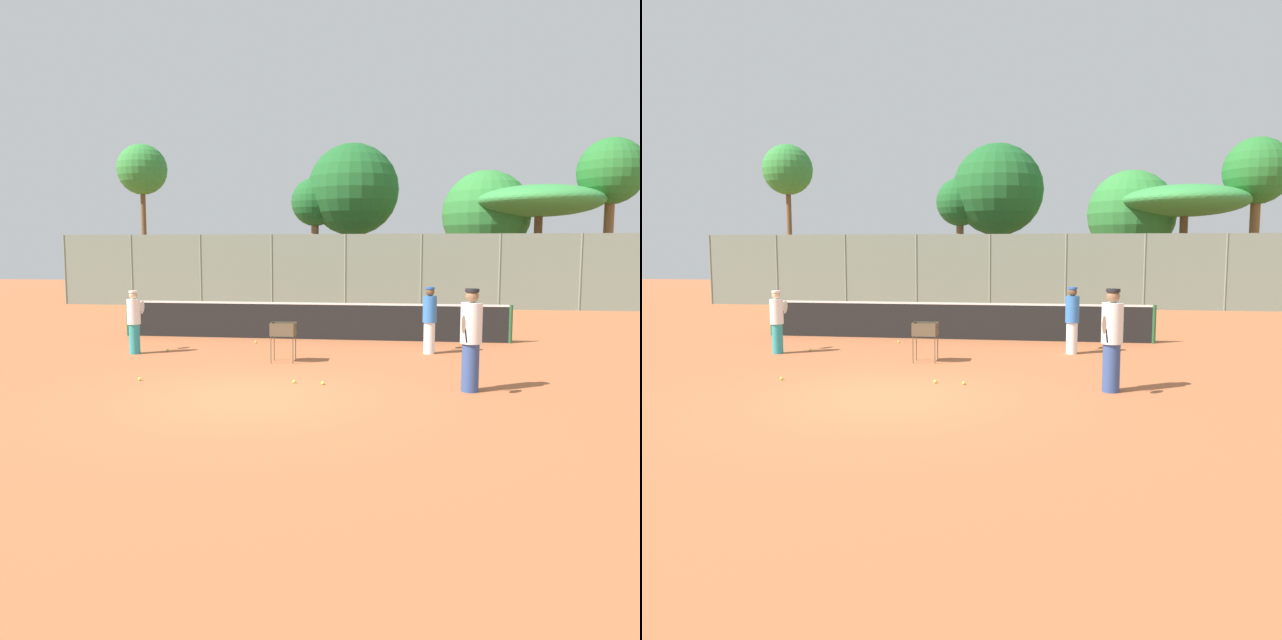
{
  "view_description": "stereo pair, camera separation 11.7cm",
  "coord_description": "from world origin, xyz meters",
  "views": [
    {
      "loc": [
        2.71,
        -10.48,
        2.59
      ],
      "look_at": [
        0.78,
        3.45,
        1.0
      ],
      "focal_mm": 35.0,
      "sensor_mm": 36.0,
      "label": 1
    },
    {
      "loc": [
        2.83,
        -10.47,
        2.59
      ],
      "look_at": [
        0.78,
        3.45,
        1.0
      ],
      "focal_mm": 35.0,
      "sensor_mm": 36.0,
      "label": 2
    }
  ],
  "objects": [
    {
      "name": "tree_1",
      "position": [
        12.11,
        20.75,
        6.11
      ],
      "size": [
        3.09,
        3.09,
        7.77
      ],
      "color": "brown",
      "rests_on": "ground_plane"
    },
    {
      "name": "player_yellow_shirt",
      "position": [
        3.3,
        5.16,
        0.87
      ],
      "size": [
        0.34,
        0.89,
        1.67
      ],
      "rotation": [
        0.0,
        0.0,
        1.71
      ],
      "color": "white",
      "rests_on": "ground_plane"
    },
    {
      "name": "back_fence",
      "position": [
        0.0,
        17.25,
        1.64
      ],
      "size": [
        26.83,
        0.08,
        3.28
      ],
      "color": "gray",
      "rests_on": "ground_plane"
    },
    {
      "name": "tree_5",
      "position": [
        -2.01,
        21.67,
        4.91
      ],
      "size": [
        2.45,
        2.45,
        6.25
      ],
      "color": "brown",
      "rests_on": "ground_plane"
    },
    {
      "name": "ball_cart",
      "position": [
        -0.08,
        3.5,
        0.69
      ],
      "size": [
        0.56,
        0.41,
        0.92
      ],
      "color": "brown",
      "rests_on": "ground_plane"
    },
    {
      "name": "tree_2",
      "position": [
        -11.56,
        22.27,
        6.82
      ],
      "size": [
        2.7,
        2.7,
        8.26
      ],
      "color": "brown",
      "rests_on": "ground_plane"
    },
    {
      "name": "tennis_ball_4",
      "position": [
        -2.52,
        1.09,
        0.03
      ],
      "size": [
        0.07,
        0.07,
        0.07
      ],
      "primitive_type": "sphere",
      "color": "#D1E54C",
      "rests_on": "ground_plane"
    },
    {
      "name": "player_white_outfit",
      "position": [
        3.89,
        1.01,
        0.98
      ],
      "size": [
        0.46,
        0.92,
        1.89
      ],
      "rotation": [
        0.0,
        0.0,
        4.38
      ],
      "color": "#334C8C",
      "rests_on": "ground_plane"
    },
    {
      "name": "ground_plane",
      "position": [
        0.0,
        0.0,
        0.0
      ],
      "size": [
        80.0,
        80.0,
        0.0
      ],
      "primitive_type": "plane",
      "color": "#B26038"
    },
    {
      "name": "tree_4",
      "position": [
        8.96,
        20.94,
        4.87
      ],
      "size": [
        5.96,
        5.96,
        5.65
      ],
      "color": "brown",
      "rests_on": "ground_plane"
    },
    {
      "name": "tennis_ball_0",
      "position": [
        1.14,
        1.2,
        0.03
      ],
      "size": [
        0.07,
        0.07,
        0.07
      ],
      "primitive_type": "sphere",
      "color": "#D1E54C",
      "rests_on": "ground_plane"
    },
    {
      "name": "tennis_ball_1",
      "position": [
        -1.42,
        6.28,
        0.03
      ],
      "size": [
        0.07,
        0.07,
        0.07
      ],
      "primitive_type": "sphere",
      "color": "#D1E54C",
      "rests_on": "ground_plane"
    },
    {
      "name": "parked_car",
      "position": [
        -0.85,
        19.79,
        0.66
      ],
      "size": [
        4.2,
        1.7,
        1.6
      ],
      "color": "#B2B7BC",
      "rests_on": "ground_plane"
    },
    {
      "name": "tennis_net",
      "position": [
        0.0,
        7.24,
        0.56
      ],
      "size": [
        11.31,
        0.1,
        1.07
      ],
      "color": "#26592D",
      "rests_on": "ground_plane"
    },
    {
      "name": "tennis_ball_3",
      "position": [
        0.57,
        1.26,
        0.03
      ],
      "size": [
        0.07,
        0.07,
        0.07
      ],
      "primitive_type": "sphere",
      "color": "#D1E54C",
      "rests_on": "ground_plane"
    },
    {
      "name": "player_red_cap",
      "position": [
        -3.99,
        4.14,
        0.82
      ],
      "size": [
        0.33,
        0.88,
        1.58
      ],
      "rotation": [
        0.0,
        0.0,
        1.58
      ],
      "color": "teal",
      "rests_on": "ground_plane"
    },
    {
      "name": "tennis_ball_2",
      "position": [
        -3.32,
        4.58,
        0.03
      ],
      "size": [
        0.07,
        0.07,
        0.07
      ],
      "primitive_type": "sphere",
      "color": "#D1E54C",
      "rests_on": "ground_plane"
    },
    {
      "name": "tree_3",
      "position": [
        -0.06,
        21.94,
        5.62
      ],
      "size": [
        4.67,
        4.67,
        7.98
      ],
      "color": "brown",
      "rests_on": "ground_plane"
    },
    {
      "name": "tree_0",
      "position": [
        6.69,
        22.53,
        4.36
      ],
      "size": [
        4.45,
        4.45,
        6.6
      ],
      "color": "brown",
      "rests_on": "ground_plane"
    }
  ]
}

